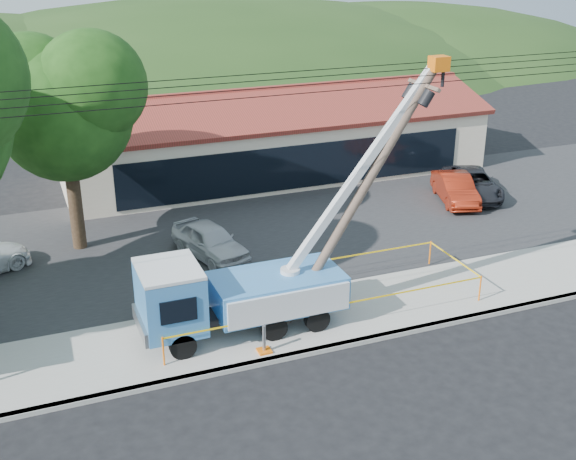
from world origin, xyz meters
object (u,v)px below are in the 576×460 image
(car_red, at_px, (454,203))
(car_dark, at_px, (471,198))
(car_silver, at_px, (211,259))
(leaning_pole, at_px, (367,183))
(utility_truck, at_px, (238,290))

(car_red, distance_m, car_dark, 1.32)
(car_silver, distance_m, car_red, 12.85)
(leaning_pole, height_order, car_red, leaning_pole)
(leaning_pole, bearing_deg, car_red, 41.38)
(leaning_pole, relative_size, car_dark, 1.80)
(car_silver, bearing_deg, leaning_pole, -74.84)
(car_red, height_order, car_dark, car_red)
(car_red, bearing_deg, utility_truck, -132.13)
(utility_truck, bearing_deg, car_red, 30.30)
(leaning_pole, distance_m, car_dark, 14.03)
(car_silver, height_order, car_dark, car_silver)
(car_red, xyz_separation_m, car_dark, (1.25, 0.41, 0.00))
(leaning_pole, xyz_separation_m, car_dark, (10.26, 8.34, -4.68))
(utility_truck, relative_size, car_dark, 2.20)
(leaning_pole, bearing_deg, car_dark, 39.13)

